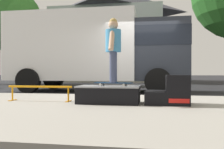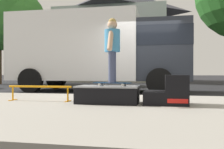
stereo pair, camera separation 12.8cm
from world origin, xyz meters
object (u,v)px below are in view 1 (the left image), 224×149
grind_rail (40,89)px  box_truck (98,49)px  skater_kid (113,45)px  kicker_ramp (171,92)px  skateboard (113,83)px  skate_box (109,94)px

grind_rail → box_truck: (0.28, 4.59, 1.33)m
grind_rail → skater_kid: skater_kid is taller
kicker_ramp → grind_rail: kicker_ramp is taller
skater_kid → box_truck: 4.89m
kicker_ramp → skateboard: bearing=178.0°
grind_rail → skateboard: skateboard is taller
skater_kid → grind_rail: bearing=177.1°
skate_box → skateboard: skateboard is taller
skateboard → box_truck: bearing=106.3°
skateboard → box_truck: box_truck is taller
kicker_ramp → box_truck: 5.51m
skateboard → skater_kid: (0.00, 0.00, 0.79)m
skateboard → skater_kid: bearing=76.0°
kicker_ramp → skater_kid: skater_kid is taller
skate_box → skater_kid: (0.08, 0.04, 1.01)m
grind_rail → skateboard: (1.65, -0.08, 0.16)m
kicker_ramp → box_truck: box_truck is taller
skate_box → kicker_ramp: kicker_ramp is taller
box_truck → skater_kid: bearing=-73.7°
skate_box → skater_kid: 1.01m
skateboard → skater_kid: size_ratio=0.61×
skate_box → grind_rail: 1.57m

